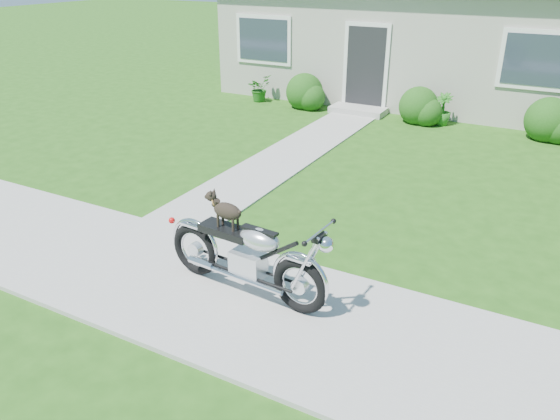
# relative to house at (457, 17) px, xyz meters

# --- Properties ---
(ground) EXTENTS (80.00, 80.00, 0.00)m
(ground) POSITION_rel_house_xyz_m (0.00, -11.99, -2.16)
(ground) COLOR #235114
(ground) RESTS_ON ground
(sidewalk) EXTENTS (24.00, 2.20, 0.04)m
(sidewalk) POSITION_rel_house_xyz_m (0.00, -11.99, -2.14)
(sidewalk) COLOR #9E9B93
(sidewalk) RESTS_ON ground
(walkway) EXTENTS (1.20, 8.00, 0.03)m
(walkway) POSITION_rel_house_xyz_m (-1.50, -6.99, -2.14)
(walkway) COLOR #9E9B93
(walkway) RESTS_ON ground
(house) EXTENTS (12.60, 7.03, 4.50)m
(house) POSITION_rel_house_xyz_m (0.00, 0.00, 0.00)
(house) COLOR #AFAB9E
(house) RESTS_ON ground
(shrub_row) EXTENTS (8.37, 1.01, 1.01)m
(shrub_row) POSITION_rel_house_xyz_m (0.97, -3.49, -1.75)
(shrub_row) COLOR #1E4D14
(shrub_row) RESTS_ON ground
(potted_plant_left) EXTENTS (0.63, 0.71, 0.72)m
(potted_plant_left) POSITION_rel_house_xyz_m (-4.41, -3.44, -1.80)
(potted_plant_left) COLOR #1E5A17
(potted_plant_left) RESTS_ON ground
(potted_plant_right) EXTENTS (0.51, 0.51, 0.76)m
(potted_plant_right) POSITION_rel_house_xyz_m (0.64, -3.44, -1.78)
(potted_plant_right) COLOR #266B1D
(potted_plant_right) RESTS_ON ground
(motorcycle_with_dog) EXTENTS (2.22, 0.60, 1.18)m
(motorcycle_with_dog) POSITION_rel_house_xyz_m (0.41, -11.86, -1.60)
(motorcycle_with_dog) COLOR black
(motorcycle_with_dog) RESTS_ON sidewalk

